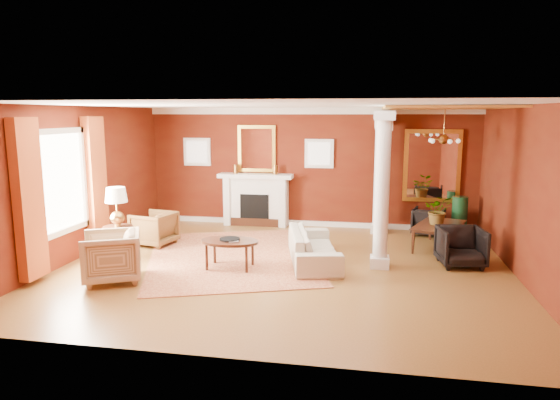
% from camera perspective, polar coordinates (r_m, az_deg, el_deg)
% --- Properties ---
extents(ground, '(8.00, 8.00, 0.00)m').
position_cam_1_polar(ground, '(9.15, 0.51, -7.67)').
color(ground, brown).
rests_on(ground, ground).
extents(room_shell, '(8.04, 7.04, 2.92)m').
position_cam_1_polar(room_shell, '(8.76, 0.53, 5.02)').
color(room_shell, '#5D200D').
rests_on(room_shell, ground).
extents(fireplace, '(1.85, 0.42, 1.29)m').
position_cam_1_polar(fireplace, '(12.42, -2.78, 0.05)').
color(fireplace, white).
rests_on(fireplace, ground).
extents(overmantel_mirror, '(0.95, 0.07, 1.15)m').
position_cam_1_polar(overmantel_mirror, '(12.40, -2.68, 5.88)').
color(overmantel_mirror, gold).
rests_on(overmantel_mirror, fireplace).
extents(flank_window_left, '(0.70, 0.07, 0.70)m').
position_cam_1_polar(flank_window_left, '(12.86, -9.45, 5.45)').
color(flank_window_left, white).
rests_on(flank_window_left, room_shell).
extents(flank_window_right, '(0.70, 0.07, 0.70)m').
position_cam_1_polar(flank_window_right, '(12.16, 4.49, 5.31)').
color(flank_window_right, white).
rests_on(flank_window_right, room_shell).
extents(left_window, '(0.21, 2.55, 2.60)m').
position_cam_1_polar(left_window, '(9.73, -23.36, 1.18)').
color(left_window, white).
rests_on(left_window, room_shell).
extents(column_front, '(0.36, 0.36, 2.80)m').
position_cam_1_polar(column_front, '(9.00, 11.58, 1.17)').
color(column_front, white).
rests_on(column_front, ground).
extents(column_back, '(0.36, 0.36, 2.80)m').
position_cam_1_polar(column_back, '(11.68, 11.34, 3.13)').
color(column_back, white).
rests_on(column_back, ground).
extents(header_beam, '(0.30, 3.20, 0.32)m').
position_cam_1_polar(header_beam, '(10.50, 11.65, 8.91)').
color(header_beam, white).
rests_on(header_beam, column_front).
extents(amber_ceiling, '(2.30, 3.40, 0.04)m').
position_cam_1_polar(amber_ceiling, '(10.44, 18.13, 10.00)').
color(amber_ceiling, gold).
rests_on(amber_ceiling, room_shell).
extents(dining_mirror, '(1.30, 0.07, 1.70)m').
position_cam_1_polar(dining_mirror, '(12.19, 16.98, 3.75)').
color(dining_mirror, gold).
rests_on(dining_mirror, room_shell).
extents(chandelier, '(0.60, 0.62, 0.75)m').
position_cam_1_polar(chandelier, '(10.51, 18.18, 6.60)').
color(chandelier, '#A67434').
rests_on(chandelier, room_shell).
extents(crown_trim, '(8.00, 0.08, 0.16)m').
position_cam_1_polar(crown_trim, '(12.15, 3.37, 10.14)').
color(crown_trim, white).
rests_on(crown_trim, room_shell).
extents(base_trim, '(8.00, 0.08, 0.12)m').
position_cam_1_polar(base_trim, '(12.45, 3.24, -2.68)').
color(base_trim, white).
rests_on(base_trim, ground).
extents(rug, '(4.24, 4.85, 0.02)m').
position_cam_1_polar(rug, '(9.82, -5.71, -6.45)').
color(rug, maroon).
rests_on(rug, ground).
extents(sofa, '(1.06, 2.17, 0.82)m').
position_cam_1_polar(sofa, '(9.33, 3.88, -4.73)').
color(sofa, beige).
rests_on(sofa, ground).
extents(armchair_leopard, '(0.87, 0.91, 0.79)m').
position_cam_1_polar(armchair_leopard, '(10.87, -14.21, -3.00)').
color(armchair_leopard, black).
rests_on(armchair_leopard, ground).
extents(armchair_stripe, '(1.14, 1.17, 0.92)m').
position_cam_1_polar(armchair_stripe, '(8.75, -18.73, -5.89)').
color(armchair_stripe, tan).
rests_on(armchair_stripe, ground).
extents(coffee_table, '(1.04, 1.04, 0.52)m').
position_cam_1_polar(coffee_table, '(9.00, -5.76, -4.87)').
color(coffee_table, black).
rests_on(coffee_table, ground).
extents(coffee_book, '(0.17, 0.08, 0.24)m').
position_cam_1_polar(coffee_book, '(8.89, -5.94, -3.96)').
color(coffee_book, black).
rests_on(coffee_book, coffee_table).
extents(side_table, '(0.56, 0.56, 1.40)m').
position_cam_1_polar(side_table, '(9.85, -18.13, -1.32)').
color(side_table, black).
rests_on(side_table, ground).
extents(dining_table, '(1.00, 1.54, 0.81)m').
position_cam_1_polar(dining_table, '(10.76, 17.84, -3.24)').
color(dining_table, black).
rests_on(dining_table, ground).
extents(dining_chair_near, '(0.87, 0.82, 0.79)m').
position_cam_1_polar(dining_chair_near, '(9.68, 20.00, -4.85)').
color(dining_chair_near, black).
rests_on(dining_chair_near, ground).
extents(dining_chair_far, '(0.81, 0.78, 0.69)m').
position_cam_1_polar(dining_chair_far, '(11.91, 16.60, -2.23)').
color(dining_chair_far, black).
rests_on(dining_chair_far, ground).
extents(green_urn, '(0.39, 0.39, 0.92)m').
position_cam_1_polar(green_urn, '(12.01, 19.78, -2.23)').
color(green_urn, '#12391C').
rests_on(green_urn, ground).
extents(potted_plant, '(0.57, 0.63, 0.47)m').
position_cam_1_polar(potted_plant, '(10.61, 17.71, 0.12)').
color(potted_plant, '#26591E').
rests_on(potted_plant, dining_table).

